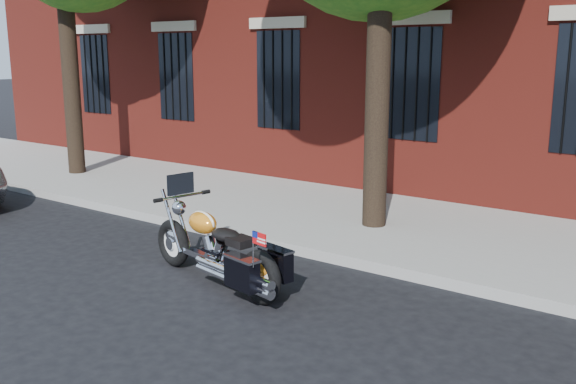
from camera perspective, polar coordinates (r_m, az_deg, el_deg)
The scene contains 4 objects.
ground at distance 8.09m, azimuth -5.70°, elevation -7.72°, with size 120.00×120.00×0.00m, color black.
curb at distance 9.08m, azimuth 0.15°, elevation -4.91°, with size 40.00×0.16×0.15m, color gray.
sidewalk at distance 10.59m, azimuth 6.19°, elevation -2.46°, with size 40.00×3.60×0.15m, color gray.
motorcycle at distance 7.71m, azimuth -6.14°, elevation -5.36°, with size 2.43×1.02×1.27m.
Camera 1 is at (5.14, -5.61, 2.76)m, focal length 40.00 mm.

